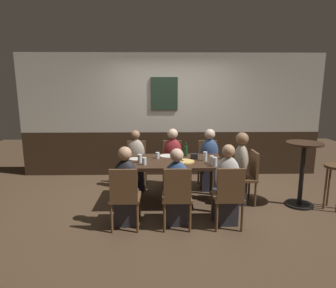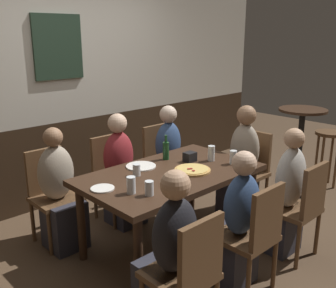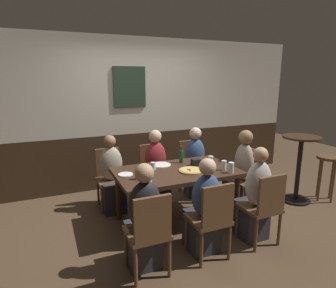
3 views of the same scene
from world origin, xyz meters
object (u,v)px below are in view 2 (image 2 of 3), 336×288
Objects in this scene: chair_mid_near at (253,233)px; highball_clear at (246,160)px; person_left_far at (61,198)px; person_mid_near at (235,229)px; dining_table at (171,181)px; person_head_east at (241,169)px; chair_left_near at (188,271)px; chair_head_east at (250,167)px; pint_glass_stout at (131,186)px; pizza at (193,170)px; tumbler_short at (137,170)px; chair_right_near at (301,205)px; bar_stool at (328,144)px; pint_glass_amber at (149,189)px; chair_right_far at (161,159)px; person_right_near at (284,201)px; person_right_far at (171,163)px; chair_mid_far at (113,173)px; side_bar_table at (300,144)px; chair_left_far at (52,190)px; tumbler_water at (211,154)px; plate_white_small at (103,188)px; person_mid_far at (122,178)px; beer_glass_tall at (233,158)px; plate_white_large at (141,166)px; beer_bottle_green at (166,150)px; person_left_near at (170,263)px.

highball_clear is (0.59, 0.51, 0.30)m from chair_mid_near.
person_left_far is 1.02× the size of person_mid_near.
dining_table is 1.06m from person_head_east.
chair_left_near is 1.00× the size of chair_head_east.
dining_table is at bearing 14.11° from pint_glass_stout.
pizza is 3.14× the size of tumbler_short.
dining_table is 1.80× the size of chair_head_east.
chair_right_near is 1.90m from bar_stool.
pint_glass_amber is 0.85× the size of pint_glass_stout.
chair_right_far is (-0.51, 0.88, 0.00)m from chair_head_east.
person_right_far is at bearing 90.00° from person_right_near.
person_head_east is (1.05, -0.88, 0.01)m from chair_mid_far.
pizza is at bearing 125.22° from chair_right_near.
chair_head_east is at bearing -36.16° from chair_mid_far.
person_right_far is at bearing 0.04° from person_left_far.
chair_mid_near is at bearing 180.00° from chair_right_near.
highball_clear is at bearing -170.42° from side_bar_table.
chair_left_far is at bearing 111.53° from chair_mid_near.
chair_left_far is at bearing 113.51° from person_mid_near.
tumbler_water is (0.49, -0.04, 0.15)m from dining_table.
plate_white_small is at bearing 87.81° from chair_left_near.
chair_right_near is at bearing -120.07° from chair_head_east.
chair_left_near is 1.00× the size of chair_mid_far.
person_mid_far reaches higher than pint_glass_stout.
person_mid_far reaches higher than plate_white_small.
beer_glass_tall is 0.47× the size of plate_white_large.
pint_glass_stout is at bearing 121.83° from pint_glass_amber.
tumbler_short is at bearing 171.62° from bar_stool.
chair_right_far is 3.66× the size of beer_bottle_green.
plate_white_large is 0.59m from plate_white_small.
chair_right_far reaches higher than pint_glass_amber.
person_right_near is (1.39, -1.44, 0.01)m from person_left_far.
person_left_far is 0.70m from plate_white_small.
beer_glass_tall is (-0.48, -0.24, 0.29)m from person_head_east.
chair_left_near is (-0.70, -0.88, -0.16)m from dining_table.
person_right_near is (-0.00, 0.16, -0.01)m from chair_right_near.
dining_table is 8.51× the size of plate_white_small.
beer_bottle_green reaches higher than chair_right_far.
person_mid_far reaches higher than person_mid_near.
pint_glass_stout is at bearing -150.79° from beer_bottle_green.
pizza is at bearing 35.28° from person_left_near.
chair_mid_far is 1.30m from beer_glass_tall.
tumbler_short is at bearing -54.20° from person_left_far.
pint_glass_amber is 0.87m from beer_bottle_green.
tumbler_water is (-0.20, 0.84, 0.31)m from chair_right_near.
chair_left_near is 8.63× the size of tumbler_short.
person_right_far reaches higher than plate_white_large.
dining_table is 1.38× the size of person_mid_far.
chair_right_far and chair_right_near have the same top height.
pint_glass_stout is (-0.55, 0.58, 0.34)m from person_mid_near.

